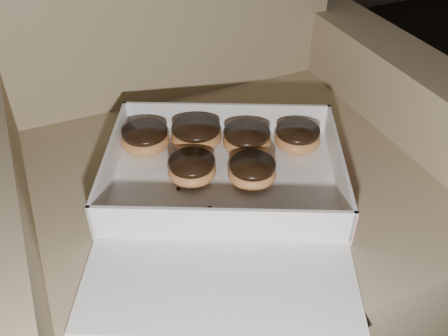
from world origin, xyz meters
TOP-DOWN VIEW (x-y plane):
  - armchair at (-0.57, 0.85)m, footprint 0.91×0.77m
  - bakery_box at (-0.60, 0.72)m, footprint 0.55×0.59m
  - donut_a at (-0.54, 0.73)m, footprint 0.08×0.08m
  - donut_b at (-0.51, 0.81)m, footprint 0.09×0.09m
  - donut_c at (-0.60, 0.86)m, footprint 0.10×0.10m
  - donut_d at (-0.42, 0.78)m, footprint 0.09×0.09m
  - donut_e at (-0.69, 0.89)m, footprint 0.09×0.09m
  - donut_f at (-0.64, 0.77)m, footprint 0.08×0.08m
  - crumb_a at (-0.74, 0.72)m, footprint 0.01×0.01m
  - crumb_b at (-0.50, 0.62)m, footprint 0.01×0.01m
  - crumb_c at (-0.67, 0.76)m, footprint 0.01×0.01m
  - crumb_d at (-0.64, 0.69)m, footprint 0.01×0.01m

SIDE VIEW (x-z plane):
  - armchair at x=-0.57m, z-range -0.18..0.78m
  - crumb_a at x=-0.74m, z-range 0.43..0.44m
  - crumb_b at x=-0.50m, z-range 0.43..0.44m
  - crumb_c at x=-0.67m, z-range 0.43..0.44m
  - crumb_d at x=-0.64m, z-range 0.43..0.44m
  - bakery_box at x=-0.60m, z-range 0.41..0.47m
  - donut_a at x=-0.54m, z-range 0.44..0.48m
  - donut_f at x=-0.64m, z-range 0.44..0.48m
  - donut_d at x=-0.42m, z-range 0.44..0.48m
  - donut_e at x=-0.69m, z-range 0.44..0.48m
  - donut_b at x=-0.51m, z-range 0.44..0.48m
  - donut_c at x=-0.60m, z-range 0.44..0.48m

